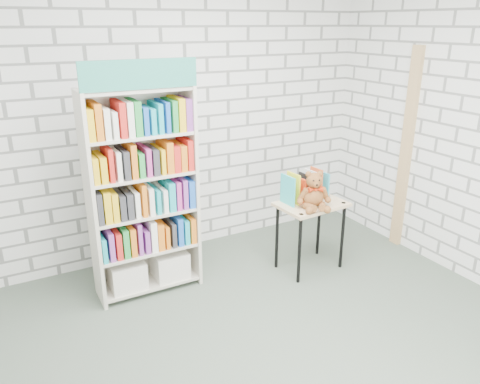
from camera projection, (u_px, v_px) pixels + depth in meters
name	position (u px, v px, depth m)	size (l,w,h in m)	color
ground	(270.00, 357.00, 3.41)	(4.50, 4.50, 0.00)	#495548
room_shell	(277.00, 114.00, 2.80)	(4.52, 4.02, 2.81)	silver
bookshelf	(143.00, 192.00, 4.01)	(0.91, 0.35, 2.05)	beige
display_table	(311.00, 212.00, 4.48)	(0.67, 0.49, 0.69)	tan
table_books	(305.00, 187.00, 4.48)	(0.46, 0.23, 0.26)	#2BB5BB
teddy_bear	(314.00, 193.00, 4.29)	(0.32, 0.31, 0.35)	brown
door_trim	(406.00, 151.00, 4.84)	(0.05, 0.12, 2.10)	tan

